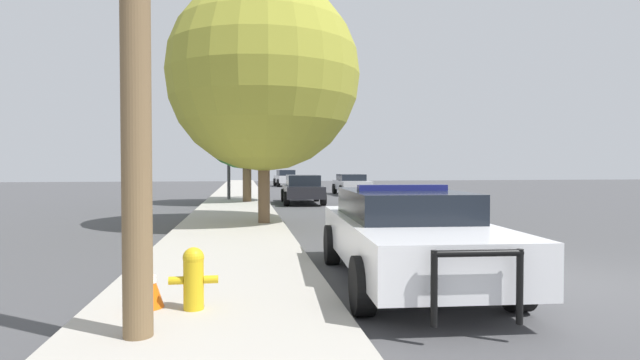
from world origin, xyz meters
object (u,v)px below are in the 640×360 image
car_background_distant (286,178)px  tree_sidewalk_mid (247,117)px  car_background_oncoming (351,184)px  tree_sidewalk_near (264,75)px  police_car (405,232)px  car_background_midblock (302,188)px  fire_hydrant (194,276)px  traffic_cone (147,282)px  traffic_light (255,121)px

car_background_distant → tree_sidewalk_mid: (-3.61, -21.32, 3.30)m
car_background_oncoming → tree_sidewalk_near: tree_sidewalk_near is taller
police_car → tree_sidewalk_mid: 16.90m
police_car → car_background_midblock: bearing=-87.8°
car_background_oncoming → tree_sidewalk_near: 17.73m
tree_sidewalk_mid → fire_hydrant: bearing=-92.4°
car_background_distant → tree_sidewalk_mid: 21.87m
tree_sidewalk_near → traffic_cone: (-1.70, -8.65, -3.99)m
car_background_oncoming → car_background_midblock: size_ratio=0.93×
fire_hydrant → tree_sidewalk_near: tree_sidewalk_near is taller
car_background_oncoming → tree_sidewalk_near: size_ratio=0.61×
police_car → car_background_distant: same height
police_car → tree_sidewalk_near: 8.40m
car_background_oncoming → car_background_midblock: 8.12m
traffic_light → car_background_oncoming: 8.83m
car_background_distant → tree_sidewalk_near: 30.78m
traffic_light → tree_sidewalk_mid: 1.82m
car_background_distant → car_background_oncoming: 14.50m
car_background_oncoming → police_car: bearing=80.9°
tree_sidewalk_mid → car_background_distant: bearing=80.4°
traffic_cone → car_background_midblock: bearing=77.6°
fire_hydrant → car_background_oncoming: 26.07m
car_background_oncoming → car_background_midblock: (-3.96, -7.09, 0.02)m
traffic_cone → car_background_oncoming: bearing=72.4°
car_background_distant → tree_sidewalk_near: bearing=-99.4°
tree_sidewalk_mid → car_background_midblock: bearing=0.8°
fire_hydrant → car_background_oncoming: car_background_oncoming is taller
tree_sidewalk_mid → traffic_cone: tree_sidewalk_mid is taller
car_background_distant → traffic_light: bearing=-102.7°
car_background_distant → tree_sidewalk_mid: bearing=-103.1°
traffic_light → car_background_distant: traffic_light is taller
police_car → traffic_cone: size_ratio=8.84×
tree_sidewalk_near → car_background_distant: bearing=84.0°
traffic_light → car_background_midblock: (2.19, -1.73, -3.35)m
tree_sidewalk_mid → tree_sidewalk_near: bearing=-87.3°
fire_hydrant → car_background_distant: car_background_distant is taller
car_background_midblock → tree_sidewalk_mid: 4.27m
car_background_midblock → tree_sidewalk_mid: (-2.63, -0.04, 3.36)m
car_background_midblock → tree_sidewalk_mid: size_ratio=0.73×
police_car → tree_sidewalk_mid: bearing=-78.6°
traffic_light → car_background_midblock: bearing=-38.3°
fire_hydrant → traffic_cone: 0.57m
car_background_midblock → car_background_distant: bearing=89.3°
police_car → tree_sidewalk_mid: size_ratio=0.83×
traffic_light → tree_sidewalk_near: size_ratio=0.80×
tree_sidewalk_mid → police_car: bearing=-82.1°
car_background_oncoming → tree_sidewalk_mid: bearing=48.5°
car_background_oncoming → tree_sidewalk_near: bearing=70.4°
traffic_cone → car_background_distant: bearing=82.9°
fire_hydrant → car_background_midblock: car_background_midblock is taller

